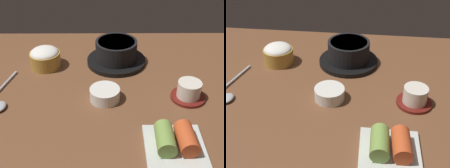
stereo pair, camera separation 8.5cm
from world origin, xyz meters
TOP-DOWN VIEW (x-y plane):
  - dining_table at (0.00, 0.00)cm, footprint 100.00×76.00cm
  - stone_pot at (3.52, 15.08)cm, footprint 19.28×19.28cm
  - rice_bowl at (-19.45, 12.77)cm, footprint 9.74×9.74cm
  - tea_cup_with_saucer at (23.22, -4.77)cm, footprint 9.62×9.62cm
  - banchan_cup_center at (-0.42, -5.16)cm, footprint 8.37×8.37cm
  - kimchi_plate at (16.11, -23.70)cm, footprint 13.64×13.64cm
  - spoon at (-28.95, -6.02)cm, footprint 6.39×19.87cm

SIDE VIEW (x-z plane):
  - dining_table at x=0.00cm, z-range 0.00..2.00cm
  - spoon at x=-28.95cm, z-range 1.93..3.28cm
  - banchan_cup_center at x=-0.42cm, z-range 2.13..5.66cm
  - kimchi_plate at x=16.11cm, z-range 1.49..6.75cm
  - tea_cup_with_saucer at x=23.22cm, z-range 1.78..7.09cm
  - rice_bowl at x=-19.45cm, z-range 2.06..8.78cm
  - stone_pot at x=3.52cm, z-range 1.69..9.57cm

